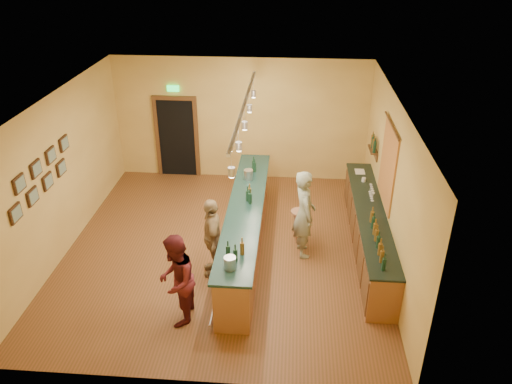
# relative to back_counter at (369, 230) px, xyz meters

# --- Properties ---
(floor) EXTENTS (7.00, 7.00, 0.00)m
(floor) POSITION_rel_back_counter_xyz_m (-2.97, -0.18, -0.49)
(floor) COLOR brown
(floor) RESTS_ON ground
(ceiling) EXTENTS (6.50, 7.00, 0.02)m
(ceiling) POSITION_rel_back_counter_xyz_m (-2.97, -0.18, 2.71)
(ceiling) COLOR silver
(ceiling) RESTS_ON wall_back
(wall_back) EXTENTS (6.50, 0.02, 3.20)m
(wall_back) POSITION_rel_back_counter_xyz_m (-2.97, 3.32, 1.11)
(wall_back) COLOR #B99445
(wall_back) RESTS_ON floor
(wall_front) EXTENTS (6.50, 0.02, 3.20)m
(wall_front) POSITION_rel_back_counter_xyz_m (-2.97, -3.68, 1.11)
(wall_front) COLOR #B99445
(wall_front) RESTS_ON floor
(wall_left) EXTENTS (0.02, 7.00, 3.20)m
(wall_left) POSITION_rel_back_counter_xyz_m (-6.22, -0.18, 1.11)
(wall_left) COLOR #B99445
(wall_left) RESTS_ON floor
(wall_right) EXTENTS (0.02, 7.00, 3.20)m
(wall_right) POSITION_rel_back_counter_xyz_m (0.28, -0.18, 1.11)
(wall_right) COLOR #B99445
(wall_right) RESTS_ON floor
(doorway) EXTENTS (1.15, 0.09, 2.48)m
(doorway) POSITION_rel_back_counter_xyz_m (-4.67, 3.30, 0.64)
(doorway) COLOR black
(doorway) RESTS_ON wall_back
(tapestry) EXTENTS (0.03, 1.40, 1.60)m
(tapestry) POSITION_rel_back_counter_xyz_m (0.26, 0.22, 1.36)
(tapestry) COLOR #A93321
(tapestry) RESTS_ON wall_right
(bottle_shelf) EXTENTS (0.17, 0.55, 0.54)m
(bottle_shelf) POSITION_rel_back_counter_xyz_m (0.20, 1.72, 1.18)
(bottle_shelf) COLOR #492516
(bottle_shelf) RESTS_ON wall_right
(picture_grid) EXTENTS (0.06, 2.20, 0.70)m
(picture_grid) POSITION_rel_back_counter_xyz_m (-6.18, -0.93, 1.46)
(picture_grid) COLOR #382111
(picture_grid) RESTS_ON wall_left
(back_counter) EXTENTS (0.60, 4.55, 1.27)m
(back_counter) POSITION_rel_back_counter_xyz_m (0.00, 0.00, 0.00)
(back_counter) COLOR brown
(back_counter) RESTS_ON floor
(tasting_bar) EXTENTS (0.73, 5.10, 1.38)m
(tasting_bar) POSITION_rel_back_counter_xyz_m (-2.52, -0.18, 0.12)
(tasting_bar) COLOR brown
(tasting_bar) RESTS_ON floor
(pendant_track) EXTENTS (0.11, 4.60, 0.50)m
(pendant_track) POSITION_rel_back_counter_xyz_m (-2.51, -0.18, 2.50)
(pendant_track) COLOR silver
(pendant_track) RESTS_ON ceiling
(bartender) EXTENTS (0.58, 0.76, 1.86)m
(bartender) POSITION_rel_back_counter_xyz_m (-1.34, -0.21, 0.44)
(bartender) COLOR gray
(bartender) RESTS_ON floor
(customer_a) EXTENTS (0.64, 0.81, 1.66)m
(customer_a) POSITION_rel_back_counter_xyz_m (-3.45, -2.38, 0.34)
(customer_a) COLOR #59191E
(customer_a) RESTS_ON floor
(customer_b) EXTENTS (0.56, 1.00, 1.61)m
(customer_b) POSITION_rel_back_counter_xyz_m (-3.06, -1.00, 0.32)
(customer_b) COLOR #997A51
(customer_b) RESTS_ON floor
(bar_stool) EXTENTS (0.34, 0.34, 0.70)m
(bar_stool) POSITION_rel_back_counter_xyz_m (-1.43, 0.29, 0.07)
(bar_stool) COLOR #996245
(bar_stool) RESTS_ON floor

